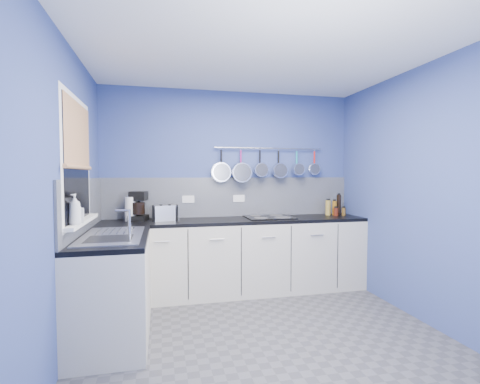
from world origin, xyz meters
name	(u,v)px	position (x,y,z in m)	size (l,w,h in m)	color
floor	(264,338)	(0.00, 0.00, -0.01)	(3.20, 3.00, 0.02)	#47474C
ceiling	(265,49)	(0.00, 0.00, 2.51)	(3.20, 3.00, 0.02)	white
wall_back	(231,189)	(0.00, 1.51, 1.25)	(3.20, 0.02, 2.50)	#354583
wall_front	(364,216)	(0.00, -1.51, 1.25)	(3.20, 0.02, 2.50)	#354583
wall_left	(64,199)	(-1.61, 0.00, 1.25)	(0.02, 3.00, 2.50)	#354583
wall_right	(423,194)	(1.61, 0.00, 1.25)	(0.02, 3.00, 2.50)	#354583
backsplash_back	(231,197)	(0.00, 1.49, 1.15)	(3.20, 0.02, 0.50)	gray
backsplash_left	(84,205)	(-1.59, 0.60, 1.15)	(0.02, 1.80, 0.50)	gray
cabinet_run_back	(236,257)	(0.00, 1.20, 0.43)	(3.20, 0.60, 0.86)	beige
worktop_back	(236,221)	(0.00, 1.20, 0.88)	(3.20, 0.60, 0.04)	black
cabinet_run_left	(113,289)	(-1.30, 0.30, 0.43)	(0.60, 1.20, 0.86)	beige
worktop_left	(113,238)	(-1.30, 0.30, 0.88)	(0.60, 1.20, 0.04)	black
window_frame	(77,161)	(-1.58, 0.30, 1.55)	(0.01, 1.00, 1.10)	white
window_glass	(78,161)	(-1.57, 0.30, 1.55)	(0.01, 0.90, 1.00)	black
bamboo_blind	(78,135)	(-1.56, 0.30, 1.77)	(0.01, 0.90, 0.55)	tan
window_sill	(81,221)	(-1.55, 0.30, 1.04)	(0.10, 0.98, 0.03)	white
sink_unit	(112,235)	(-1.30, 0.30, 0.90)	(0.50, 0.95, 0.01)	silver
mixer_tap	(130,223)	(-1.14, 0.12, 1.03)	(0.12, 0.08, 0.26)	silver
socket_left	(188,199)	(-0.55, 1.48, 1.13)	(0.15, 0.01, 0.09)	white
socket_right	(239,198)	(0.10, 1.48, 1.13)	(0.15, 0.01, 0.09)	white
pot_rail	(269,148)	(0.50, 1.45, 1.78)	(0.02, 0.02, 1.45)	silver
soap_bottle_a	(75,209)	(-1.53, -0.01, 1.17)	(0.09, 0.09, 0.24)	white
soap_bottle_b	(79,212)	(-1.53, 0.11, 1.14)	(0.08, 0.08, 0.17)	white
paper_towel	(130,209)	(-1.23, 1.29, 1.04)	(0.12, 0.12, 0.28)	white
coffee_maker	(138,206)	(-1.14, 1.30, 1.07)	(0.19, 0.21, 0.34)	black
toaster	(165,213)	(-0.83, 1.25, 0.99)	(0.28, 0.16, 0.18)	silver
canister	(174,214)	(-0.73, 1.25, 0.97)	(0.10, 0.10, 0.14)	silver
hob	(269,217)	(0.43, 1.25, 0.91)	(0.58, 0.51, 0.01)	black
pan_0	(221,165)	(-0.13, 1.44, 1.56)	(0.24, 0.06, 0.43)	silver
pan_1	(241,165)	(0.12, 1.44, 1.56)	(0.25, 0.11, 0.44)	silver
pan_2	(260,163)	(0.37, 1.44, 1.59)	(0.18, 0.12, 0.37)	silver
pan_3	(279,163)	(0.63, 1.44, 1.59)	(0.20, 0.11, 0.39)	silver
pan_4	(297,162)	(0.88, 1.44, 1.61)	(0.16, 0.12, 0.35)	silver
pan_5	(315,162)	(1.14, 1.44, 1.61)	(0.15, 0.05, 0.34)	silver
condiment_0	(339,205)	(1.44, 1.33, 1.03)	(0.06, 0.06, 0.27)	black
condiment_1	(334,208)	(1.37, 1.31, 0.99)	(0.06, 0.06, 0.19)	#8C5914
condiment_2	(328,208)	(1.28, 1.31, 1.00)	(0.07, 0.07, 0.20)	olive
condiment_3	(344,212)	(1.46, 1.24, 0.95)	(0.05, 0.05, 0.10)	brown
condiment_4	(336,212)	(1.35, 1.23, 0.95)	(0.07, 0.07, 0.10)	#4C190C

